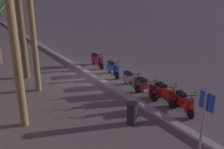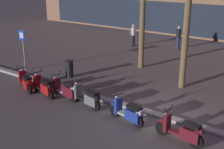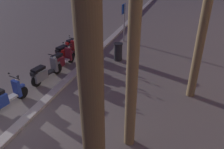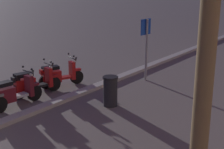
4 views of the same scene
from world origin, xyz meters
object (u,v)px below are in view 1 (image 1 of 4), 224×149
(palm_tree_mid_walkway, at_px, (10,10))
(litter_bin, at_px, (132,113))
(scooter_grey_second_in_line, at_px, (131,80))
(scooter_maroon_lead_nearest, at_px, (97,60))
(scooter_red_last_in_row, at_px, (183,102))
(crossing_sign, at_px, (204,118))
(palm_tree_far_corner, at_px, (30,1))
(scooter_red_mid_centre, at_px, (164,93))
(scooter_maroon_gap_after_mid, at_px, (145,87))
(scooter_blue_mid_rear, at_px, (112,69))

(palm_tree_mid_walkway, bearing_deg, litter_bin, -121.59)
(scooter_grey_second_in_line, xyz_separation_m, scooter_maroon_lead_nearest, (4.49, -0.35, 0.02))
(scooter_red_last_in_row, bearing_deg, litter_bin, 82.01)
(scooter_maroon_lead_nearest, xyz_separation_m, crossing_sign, (-10.80, 2.17, 1.05))
(palm_tree_mid_walkway, bearing_deg, scooter_red_last_in_row, -112.74)
(crossing_sign, distance_m, litter_bin, 3.26)
(palm_tree_mid_walkway, distance_m, litter_bin, 6.19)
(scooter_grey_second_in_line, bearing_deg, crossing_sign, 163.86)
(palm_tree_far_corner, relative_size, litter_bin, 6.69)
(palm_tree_mid_walkway, bearing_deg, scooter_grey_second_in_line, -81.69)
(palm_tree_mid_walkway, height_order, litter_bin, palm_tree_mid_walkway)
(litter_bin, bearing_deg, crossing_sign, -169.22)
(palm_tree_far_corner, distance_m, palm_tree_mid_walkway, 3.76)
(scooter_grey_second_in_line, xyz_separation_m, palm_tree_far_corner, (2.45, 4.56, 4.34))
(scooter_maroon_lead_nearest, xyz_separation_m, palm_tree_mid_walkway, (-5.40, 6.59, 4.27))
(scooter_red_last_in_row, height_order, crossing_sign, crossing_sign)
(scooter_red_mid_centre, height_order, scooter_maroon_gap_after_mid, same)
(scooter_blue_mid_rear, bearing_deg, litter_bin, 154.50)
(scooter_maroon_gap_after_mid, distance_m, palm_tree_mid_walkway, 7.52)
(scooter_red_mid_centre, bearing_deg, palm_tree_mid_walkway, 76.93)
(scooter_grey_second_in_line, xyz_separation_m, scooter_blue_mid_rear, (2.24, -0.22, 0.01))
(scooter_maroon_gap_after_mid, bearing_deg, crossing_sign, 160.53)
(crossing_sign, height_order, palm_tree_mid_walkway, palm_tree_mid_walkway)
(scooter_red_mid_centre, height_order, scooter_grey_second_in_line, scooter_red_mid_centre)
(crossing_sign, bearing_deg, scooter_grey_second_in_line, -16.14)
(scooter_grey_second_in_line, relative_size, crossing_sign, 0.77)
(scooter_red_mid_centre, bearing_deg, palm_tree_far_corner, 44.66)
(scooter_grey_second_in_line, distance_m, palm_tree_far_corner, 6.75)
(scooter_red_last_in_row, bearing_deg, scooter_grey_second_in_line, 4.61)
(scooter_grey_second_in_line, distance_m, crossing_sign, 6.66)
(scooter_maroon_gap_after_mid, height_order, litter_bin, scooter_maroon_gap_after_mid)
(scooter_red_mid_centre, xyz_separation_m, scooter_maroon_gap_after_mid, (1.07, 0.33, 0.00))
(scooter_grey_second_in_line, bearing_deg, scooter_red_mid_centre, -174.04)
(scooter_maroon_lead_nearest, relative_size, crossing_sign, 0.76)
(scooter_maroon_lead_nearest, bearing_deg, palm_tree_mid_walkway, 129.31)
(scooter_red_last_in_row, height_order, scooter_red_mid_centre, same)
(scooter_maroon_gap_after_mid, distance_m, litter_bin, 3.03)
(scooter_blue_mid_rear, bearing_deg, scooter_grey_second_in_line, 174.26)
(scooter_blue_mid_rear, distance_m, palm_tree_mid_walkway, 8.37)
(scooter_blue_mid_rear, bearing_deg, palm_tree_far_corner, 87.52)
(scooter_blue_mid_rear, distance_m, crossing_sign, 8.86)
(scooter_maroon_gap_after_mid, bearing_deg, scooter_blue_mid_rear, -4.73)
(scooter_red_last_in_row, height_order, scooter_grey_second_in_line, scooter_red_last_in_row)
(palm_tree_mid_walkway, bearing_deg, scooter_blue_mid_rear, -64.03)
(palm_tree_far_corner, bearing_deg, litter_bin, -159.39)
(scooter_maroon_gap_after_mid, relative_size, litter_bin, 1.92)
(scooter_grey_second_in_line, distance_m, palm_tree_mid_walkway, 7.63)
(scooter_red_last_in_row, distance_m, palm_tree_far_corner, 8.92)
(scooter_maroon_lead_nearest, bearing_deg, scooter_grey_second_in_line, 175.57)
(scooter_grey_second_in_line, relative_size, scooter_maroon_lead_nearest, 1.01)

